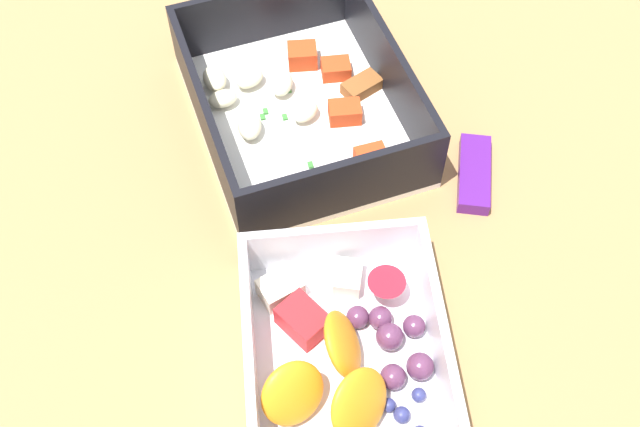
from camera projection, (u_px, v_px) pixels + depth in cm
name	position (u px, v px, depth cm)	size (l,w,h in cm)	color
table_surface	(310.00, 250.00, 59.19)	(80.00, 80.00, 2.00)	#9E7547
pasta_container	(300.00, 104.00, 63.55)	(21.91, 18.29, 6.26)	white
fruit_bowl	(345.00, 350.00, 51.57)	(17.35, 14.95, 5.37)	white
candy_bar	(474.00, 174.00, 61.24)	(7.00, 2.40, 1.20)	#51197A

